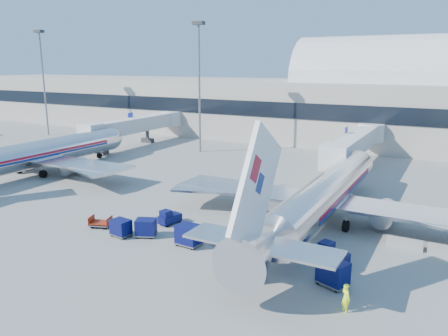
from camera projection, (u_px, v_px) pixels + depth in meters
The scene contains 20 objects.
ground at pixel (212, 221), 44.35m from camera, with size 260.00×260.00×0.00m, color gray.
terminal at pixel (286, 101), 96.72m from camera, with size 170.00×28.15×21.00m.
airliner_main at pixel (323, 195), 42.85m from camera, with size 32.00×37.26×12.07m.
airliner_mid at pixel (35, 154), 62.46m from camera, with size 32.00×37.26×12.07m.
jetbridge_near at pixel (357, 142), 66.19m from camera, with size 4.40×27.50×6.25m.
jetbridge_mid at pixel (140, 125), 85.79m from camera, with size 4.40×27.50×6.25m.
mast_far_west at pixel (42, 67), 94.53m from camera, with size 2.00×1.20×22.60m.
mast_west at pixel (199, 68), 75.86m from camera, with size 2.00×1.20×22.60m.
barrier_near at pixel (405, 243), 37.55m from camera, with size 3.00×0.55×0.90m, color #9E9E96.
barrier_mid at pixel (447, 251), 36.01m from camera, with size 3.00×0.55×0.90m, color #9E9E96.
tug_lead at pixel (224, 238), 38.34m from camera, with size 2.12×1.07×1.38m.
tug_right at pixel (331, 254), 34.73m from camera, with size 2.80×1.90×1.67m.
tug_left at pixel (169, 217), 43.27m from camera, with size 1.63×2.50×1.50m.
cart_train_a at pixel (189, 235), 38.04m from camera, with size 2.21×1.73×1.87m.
cart_train_b at pixel (146, 227), 40.07m from camera, with size 2.31×2.08×1.66m.
cart_train_c at pixel (121, 227), 40.16m from camera, with size 1.93×1.56×1.58m.
cart_solo_near at pixel (246, 270), 31.81m from camera, with size 2.21×2.03×1.57m.
cart_solo_far at pixel (333, 273), 31.14m from camera, with size 2.52×2.22×1.85m.
cart_open_red at pixel (101, 223), 42.47m from camera, with size 2.33×1.96×0.53m.
ramp_worker at pixel (346, 298), 27.86m from camera, with size 0.70×0.46×1.92m, color #DAFF1A.
Camera 1 is at (21.14, -36.20, 15.49)m, focal length 35.00 mm.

